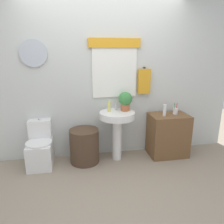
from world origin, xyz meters
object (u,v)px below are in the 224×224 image
Objects in this scene: pedestal_sink at (117,123)px; lotion_bottle at (165,110)px; wooden_cabinet at (168,135)px; laundry_hamper at (84,146)px; toilet at (40,148)px; soap_bottle at (109,106)px; toothbrush_cup at (175,111)px; potted_plant at (125,100)px.

lotion_bottle is at bearing -3.00° from pedestal_sink.
laundry_hamper is at bearing 180.00° from wooden_cabinet.
wooden_cabinet is at bearing 20.19° from lotion_bottle.
pedestal_sink is (0.52, -0.00, 0.34)m from laundry_hamper.
toilet is 1.31× the size of laundry_hamper.
laundry_hamper is 3.23× the size of soap_bottle.
laundry_hamper is 0.67× the size of pedestal_sink.
lotion_bottle is (-0.11, -0.04, 0.45)m from wooden_cabinet.
toothbrush_cup is at bearing 10.57° from wooden_cabinet.
toilet is 2.07m from wooden_cabinet.
toilet is 1.24m from pedestal_sink.
laundry_hamper is 2.91× the size of toothbrush_cup.
potted_plant reaches higher than laundry_hamper.
soap_bottle is at bearing 174.19° from lotion_bottle.
potted_plant reaches higher than wooden_cabinet.
pedestal_sink is 4.28× the size of lotion_bottle.
lotion_bottle reaches higher than wooden_cabinet.
potted_plant is at bearing 2.20° from soap_bottle.
laundry_hamper is at bearing -174.83° from potted_plant.
lotion_bottle is at bearing -9.11° from potted_plant.
soap_bottle reaches higher than pedestal_sink.
pedestal_sink is 0.79m from lotion_bottle.
laundry_hamper is at bearing 180.00° from pedestal_sink.
potted_plant is at bearing 175.32° from wooden_cabinet.
wooden_cabinet is 3.79× the size of lotion_bottle.
lotion_bottle is at bearing -2.09° from toilet.
toilet is at bearing -179.01° from soap_bottle.
pedestal_sink is at bearing -178.82° from toothbrush_cup.
laundry_hamper is (0.67, -0.03, -0.00)m from toilet.
soap_bottle is 1.11m from toothbrush_cup.
wooden_cabinet is at bearing -0.87° from toilet.
potted_plant reaches higher than pedestal_sink.
toothbrush_cup is (0.11, 0.02, 0.41)m from wooden_cabinet.
lotion_bottle is (0.62, -0.10, -0.17)m from potted_plant.
potted_plant is at bearing 23.20° from pedestal_sink.
soap_bottle is at bearing 0.99° from toilet.
laundry_hamper is 2.89× the size of lotion_bottle.
wooden_cabinet is 2.36× the size of potted_plant.
toothbrush_cup is at bearing 1.18° from pedestal_sink.
soap_bottle is at bearing 178.45° from toothbrush_cup.
laundry_hamper is 0.76× the size of wooden_cabinet.
lotion_bottle is (1.96, -0.07, 0.53)m from toilet.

